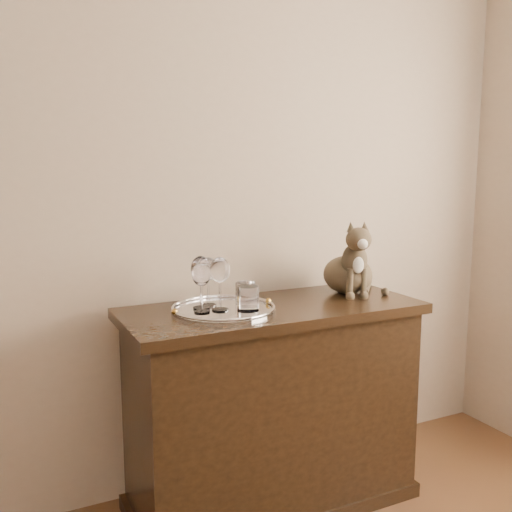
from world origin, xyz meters
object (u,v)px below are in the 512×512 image
at_px(sideboard, 272,407).
at_px(cat, 348,256).
at_px(tray, 223,310).
at_px(wine_glass_b, 208,282).
at_px(tumbler_a, 248,298).
at_px(wine_glass_c, 202,287).
at_px(wine_glass_d, 220,284).
at_px(tumbler_c, 245,293).
at_px(wine_glass_a, 201,282).

xyz_separation_m(sideboard, cat, (0.41, 0.07, 0.59)).
height_order(sideboard, tray, tray).
xyz_separation_m(wine_glass_b, tumbler_a, (0.11, -0.14, -0.05)).
distance_m(sideboard, cat, 0.72).
bearing_deg(tumbler_a, cat, 12.95).
bearing_deg(wine_glass_c, sideboard, -0.15).
height_order(wine_glass_b, tumbler_a, wine_glass_b).
bearing_deg(wine_glass_d, tumbler_a, -29.63).
xyz_separation_m(wine_glass_c, wine_glass_d, (0.07, -0.00, 0.01)).
bearing_deg(tumbler_c, wine_glass_c, -168.05).
xyz_separation_m(wine_glass_c, tumbler_a, (0.16, -0.06, -0.05)).
height_order(sideboard, tumbler_c, tumbler_c).
distance_m(tumbler_a, tumbler_c, 0.10).
height_order(wine_glass_b, wine_glass_c, wine_glass_b).
relative_size(tray, wine_glass_c, 2.10).
xyz_separation_m(wine_glass_b, cat, (0.65, -0.01, 0.06)).
bearing_deg(cat, tumbler_c, -161.25).
relative_size(sideboard, wine_glass_a, 5.86).
bearing_deg(cat, wine_glass_d, -157.78).
distance_m(wine_glass_b, tumbler_a, 0.18).
xyz_separation_m(wine_glass_a, cat, (0.69, 0.02, 0.05)).
distance_m(wine_glass_a, wine_glass_b, 0.05).
relative_size(wine_glass_c, tumbler_a, 2.01).
relative_size(tray, tumbler_a, 4.22).
xyz_separation_m(tumbler_c, cat, (0.51, 0.03, 0.11)).
distance_m(tray, tumbler_c, 0.12).
distance_m(tray, wine_glass_c, 0.14).
distance_m(sideboard, tumbler_c, 0.49).
relative_size(sideboard, tumbler_a, 12.66).
height_order(wine_glass_c, tumbler_c, wine_glass_c).
xyz_separation_m(sideboard, wine_glass_a, (-0.28, 0.05, 0.54)).
distance_m(sideboard, wine_glass_a, 0.61).
bearing_deg(sideboard, tray, 176.03).
height_order(wine_glass_b, wine_glass_d, wine_glass_d).
bearing_deg(tumbler_a, wine_glass_d, 150.37).
relative_size(tray, cat, 1.23).
height_order(tray, wine_glass_b, wine_glass_b).
distance_m(wine_glass_c, tumbler_c, 0.21).
bearing_deg(tumbler_c, wine_glass_b, 164.37).
bearing_deg(wine_glass_c, wine_glass_b, 54.26).
xyz_separation_m(wine_glass_a, wine_glass_d, (0.05, -0.06, 0.00)).
height_order(tray, wine_glass_d, wine_glass_d).
bearing_deg(cat, sideboard, -154.53).
relative_size(sideboard, tumbler_c, 13.62).
height_order(sideboard, wine_glass_b, wine_glass_b).
height_order(tumbler_c, cat, cat).
bearing_deg(wine_glass_a, wine_glass_c, -108.51).
height_order(wine_glass_a, wine_glass_b, wine_glass_a).
height_order(wine_glass_a, cat, cat).
bearing_deg(wine_glass_b, cat, -1.12).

